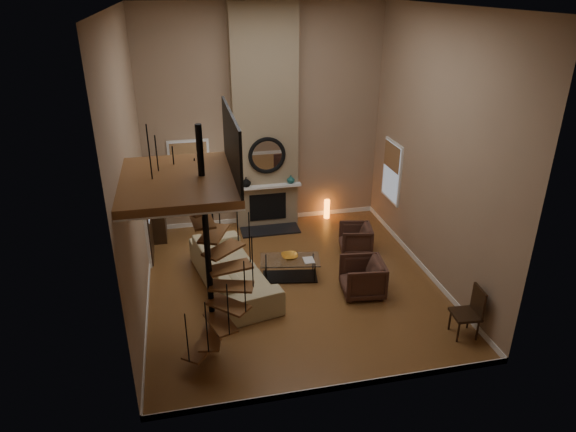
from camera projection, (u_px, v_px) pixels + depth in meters
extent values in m
cube|color=#92602F|center=(292.00, 283.00, 10.96)|extent=(6.00, 6.50, 0.01)
cube|color=#987D62|center=(264.00, 120.00, 12.69)|extent=(6.00, 0.02, 5.50)
cube|color=#987D62|center=(345.00, 236.00, 6.92)|extent=(6.00, 0.02, 5.50)
cube|color=#987D62|center=(130.00, 172.00, 9.23)|extent=(0.02, 6.50, 5.50)
cube|color=#987D62|center=(436.00, 151.00, 10.38)|extent=(0.02, 6.50, 5.50)
cube|color=silver|center=(293.00, 6.00, 8.66)|extent=(6.00, 6.50, 0.01)
cube|color=white|center=(266.00, 218.00, 13.81)|extent=(6.00, 0.02, 0.12)
cube|color=white|center=(337.00, 388.00, 8.06)|extent=(6.00, 0.02, 0.12)
cube|color=white|center=(148.00, 297.00, 10.36)|extent=(0.02, 6.50, 0.12)
cube|color=white|center=(421.00, 265.00, 11.51)|extent=(0.02, 6.50, 0.12)
cube|color=#8A775A|center=(265.00, 122.00, 12.52)|extent=(1.60, 0.38, 5.50)
cube|color=black|center=(270.00, 230.00, 13.23)|extent=(1.50, 0.60, 0.04)
cube|color=black|center=(268.00, 207.00, 13.26)|extent=(0.95, 0.02, 0.72)
cube|color=white|center=(268.00, 187.00, 12.94)|extent=(1.70, 0.18, 0.06)
torus|color=black|center=(267.00, 156.00, 12.66)|extent=(0.94, 0.10, 0.94)
cylinder|color=white|center=(267.00, 155.00, 12.67)|extent=(0.80, 0.01, 0.80)
imported|color=black|center=(246.00, 182.00, 12.81)|extent=(0.24, 0.24, 0.25)
imported|color=#17514E|center=(291.00, 179.00, 13.04)|extent=(0.20, 0.20, 0.21)
cube|color=white|center=(190.00, 169.00, 12.79)|extent=(1.02, 0.04, 1.52)
cube|color=#8C9EB2|center=(190.00, 170.00, 12.76)|extent=(0.90, 0.01, 1.40)
cube|color=#9B7145|center=(189.00, 162.00, 12.66)|extent=(0.90, 0.01, 0.98)
cube|color=white|center=(392.00, 171.00, 12.64)|extent=(0.04, 1.02, 1.52)
cube|color=#8C9EB2|center=(391.00, 172.00, 12.63)|extent=(0.01, 0.90, 1.40)
cube|color=#9B7145|center=(392.00, 157.00, 12.47)|extent=(0.01, 0.90, 0.63)
cube|color=white|center=(146.00, 216.00, 11.54)|extent=(0.06, 1.05, 2.16)
cube|color=black|center=(148.00, 217.00, 11.56)|extent=(0.05, 0.90, 2.05)
cube|color=#8C9EB2|center=(147.00, 200.00, 11.39)|extent=(0.01, 0.60, 0.90)
cube|color=brown|center=(178.00, 181.00, 7.61)|extent=(1.70, 2.20, 0.12)
cube|color=white|center=(179.00, 185.00, 7.64)|extent=(1.70, 2.20, 0.03)
cube|color=black|center=(232.00, 143.00, 7.55)|extent=(0.04, 2.20, 0.94)
cylinder|color=black|center=(207.00, 248.00, 8.17)|extent=(0.10, 0.10, 4.02)
cube|color=brown|center=(202.00, 348.00, 8.61)|extent=(0.71, 0.78, 0.04)
cylinder|color=black|center=(187.00, 338.00, 8.12)|extent=(0.02, 0.02, 0.94)
cube|color=brown|center=(211.00, 337.00, 8.47)|extent=(0.46, 0.77, 0.04)
cylinder|color=black|center=(207.00, 328.00, 7.94)|extent=(0.02, 0.02, 0.94)
cube|color=brown|center=(220.00, 323.00, 8.40)|extent=(0.55, 0.79, 0.04)
cylinder|color=black|center=(228.00, 310.00, 7.92)|extent=(0.02, 0.02, 0.94)
cube|color=brown|center=(228.00, 305.00, 8.41)|extent=(0.75, 0.74, 0.04)
cylinder|color=black|center=(245.00, 287.00, 8.04)|extent=(0.02, 0.02, 0.94)
cube|color=brown|center=(232.00, 286.00, 8.45)|extent=(0.79, 0.53, 0.04)
cylinder|color=black|center=(252.00, 262.00, 8.23)|extent=(0.02, 0.02, 0.94)
cube|color=brown|center=(230.00, 267.00, 8.49)|extent=(0.77, 0.48, 0.04)
cylinder|color=black|center=(249.00, 238.00, 8.43)|extent=(0.02, 0.02, 0.94)
cube|color=brown|center=(224.00, 250.00, 8.51)|extent=(0.77, 0.72, 0.04)
cylinder|color=black|center=(237.00, 217.00, 8.57)|extent=(0.02, 0.02, 0.94)
cube|color=brown|center=(214.00, 234.00, 8.46)|extent=(0.58, 0.79, 0.04)
cylinder|color=black|center=(218.00, 199.00, 8.59)|extent=(0.02, 0.02, 0.94)
cube|color=brown|center=(202.00, 220.00, 8.34)|extent=(0.41, 0.75, 0.04)
cylinder|color=black|center=(196.00, 185.00, 8.46)|extent=(0.02, 0.02, 0.94)
cube|color=brown|center=(191.00, 208.00, 8.15)|extent=(0.68, 0.79, 0.04)
cylinder|color=black|center=(175.00, 174.00, 8.18)|extent=(0.02, 0.02, 0.94)
cube|color=brown|center=(182.00, 196.00, 7.90)|extent=(0.80, 0.64, 0.04)
cylinder|color=black|center=(158.00, 165.00, 7.80)|extent=(0.02, 0.02, 0.94)
cube|color=brown|center=(178.00, 185.00, 7.64)|extent=(0.72, 0.34, 0.04)
cylinder|color=black|center=(150.00, 156.00, 7.37)|extent=(0.02, 0.02, 0.94)
cube|color=black|center=(155.00, 202.00, 12.53)|extent=(0.40, 0.85, 1.91)
imported|color=tan|center=(232.00, 269.00, 10.71)|extent=(1.71, 3.06, 0.84)
imported|color=#472A20|center=(358.00, 239.00, 12.07)|extent=(0.86, 0.85, 0.67)
imported|color=#472A20|center=(366.00, 277.00, 10.49)|extent=(0.94, 0.92, 0.77)
cube|color=silver|center=(290.00, 260.00, 10.98)|extent=(1.36, 0.84, 0.02)
cube|color=black|center=(290.00, 276.00, 11.15)|extent=(1.24, 0.72, 0.02)
cylinder|color=black|center=(266.00, 275.00, 10.85)|extent=(0.04, 0.04, 0.47)
cylinder|color=black|center=(315.00, 273.00, 10.89)|extent=(0.04, 0.04, 0.47)
cylinder|color=black|center=(266.00, 264.00, 11.25)|extent=(0.04, 0.04, 0.47)
cylinder|color=black|center=(313.00, 263.00, 11.29)|extent=(0.04, 0.04, 0.47)
imported|color=orange|center=(290.00, 256.00, 11.00)|extent=(0.35, 0.35, 0.09)
imported|color=gray|center=(308.00, 261.00, 10.90)|extent=(0.23, 0.30, 0.03)
cylinder|color=black|center=(214.00, 242.00, 12.64)|extent=(0.39, 0.39, 0.03)
cylinder|color=black|center=(212.00, 213.00, 12.31)|extent=(0.04, 0.04, 1.67)
cylinder|color=#F2E5C6|center=(210.00, 184.00, 11.99)|extent=(0.43, 0.43, 0.34)
cylinder|color=orange|center=(327.00, 209.00, 13.87)|extent=(0.15, 0.15, 0.54)
cube|color=black|center=(465.00, 315.00, 9.18)|extent=(0.50, 0.50, 0.05)
cube|color=black|center=(478.00, 302.00, 9.09)|extent=(0.08, 0.45, 0.55)
cylinder|color=black|center=(458.00, 332.00, 9.09)|extent=(0.04, 0.04, 0.44)
cylinder|color=black|center=(477.00, 330.00, 9.13)|extent=(0.04, 0.04, 0.44)
cylinder|color=black|center=(450.00, 320.00, 9.42)|extent=(0.04, 0.04, 0.44)
cylinder|color=black|center=(468.00, 318.00, 9.46)|extent=(0.04, 0.04, 0.44)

